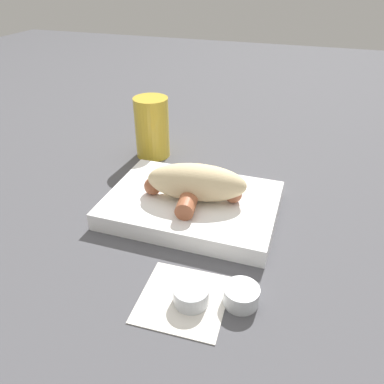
# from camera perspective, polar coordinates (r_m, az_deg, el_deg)

# --- Properties ---
(ground_plane) EXTENTS (3.00, 3.00, 0.00)m
(ground_plane) POSITION_cam_1_polar(r_m,az_deg,el_deg) (0.63, 0.00, -3.03)
(ground_plane) COLOR #4C4C51
(food_tray) EXTENTS (0.27, 0.19, 0.03)m
(food_tray) POSITION_cam_1_polar(r_m,az_deg,el_deg) (0.62, 0.00, -1.93)
(food_tray) COLOR white
(food_tray) RESTS_ON ground_plane
(bread_roll) EXTENTS (0.17, 0.08, 0.06)m
(bread_roll) POSITION_cam_1_polar(r_m,az_deg,el_deg) (0.59, 0.58, 1.32)
(bread_roll) COLOR beige
(bread_roll) RESTS_ON food_tray
(sausage) EXTENTS (0.16, 0.13, 0.03)m
(sausage) POSITION_cam_1_polar(r_m,az_deg,el_deg) (0.60, 0.04, 0.31)
(sausage) COLOR #9E5638
(sausage) RESTS_ON food_tray
(pickled_veggies) EXTENTS (0.07, 0.07, 0.01)m
(pickled_veggies) POSITION_cam_1_polar(r_m,az_deg,el_deg) (0.67, -3.78, 2.59)
(pickled_veggies) COLOR orange
(pickled_veggies) RESTS_ON food_tray
(napkin) EXTENTS (0.11, 0.11, 0.00)m
(napkin) POSITION_cam_1_polar(r_m,az_deg,el_deg) (0.48, -1.37, -15.93)
(napkin) COLOR white
(napkin) RESTS_ON ground_plane
(condiment_cup_near) EXTENTS (0.04, 0.04, 0.02)m
(condiment_cup_near) POSITION_cam_1_polar(r_m,az_deg,el_deg) (0.47, -0.13, -15.57)
(condiment_cup_near) COLOR silver
(condiment_cup_near) RESTS_ON ground_plane
(condiment_cup_far) EXTENTS (0.04, 0.04, 0.02)m
(condiment_cup_far) POSITION_cam_1_polar(r_m,az_deg,el_deg) (0.48, 7.49, -15.48)
(condiment_cup_far) COLOR silver
(condiment_cup_far) RESTS_ON ground_plane
(drink_glass) EXTENTS (0.07, 0.07, 0.13)m
(drink_glass) POSITION_cam_1_polar(r_m,az_deg,el_deg) (0.79, -6.11, 9.74)
(drink_glass) COLOR gold
(drink_glass) RESTS_ON ground_plane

